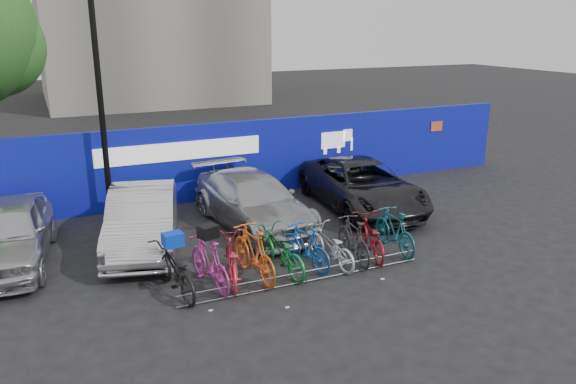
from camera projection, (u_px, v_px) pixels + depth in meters
ground at (294, 272)px, 12.47m from camera, size 100.00×100.00×0.00m
hoarding at (213, 162)px, 17.36m from camera, size 22.00×0.18×2.40m
lamppost at (101, 103)px, 14.97m from camera, size 0.25×0.50×6.11m
bike_rack at (306, 276)px, 11.90m from camera, size 5.60×0.03×0.30m
car_0 at (7, 233)px, 12.71m from camera, size 2.32×4.59×1.50m
car_1 at (143, 219)px, 13.69m from camera, size 2.61×4.70×1.47m
car_2 at (253, 201)px, 15.17m from camera, size 2.47×5.04×1.41m
car_3 at (362, 185)px, 16.59m from camera, size 2.83×5.33×1.43m
bike_0 at (175, 270)px, 11.36m from camera, size 0.95×2.06×1.04m
bike_1 at (209, 262)px, 11.67m from camera, size 0.77×1.88×1.10m
bike_2 at (231, 260)px, 11.92m from camera, size 1.11×1.99×0.99m
bike_3 at (254, 253)px, 12.05m from camera, size 0.74×1.99×1.17m
bike_4 at (280, 251)px, 12.35m from camera, size 0.92×2.01×1.02m
bike_5 at (306, 246)px, 12.61m from camera, size 0.83×1.74×1.01m
bike_6 at (330, 246)px, 12.74m from camera, size 0.83×1.80×0.91m
bike_7 at (354, 240)px, 12.96m from camera, size 0.67×1.76×1.04m
bike_8 at (371, 237)px, 13.24m from camera, size 1.07×1.93×0.96m
bike_9 at (394, 231)px, 13.50m from camera, size 0.56×1.78×1.06m
cargo_crate at (173, 240)px, 11.17m from camera, size 0.42×0.34×0.28m
cargo_topcase at (208, 231)px, 11.47m from camera, size 0.44×0.42×0.27m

